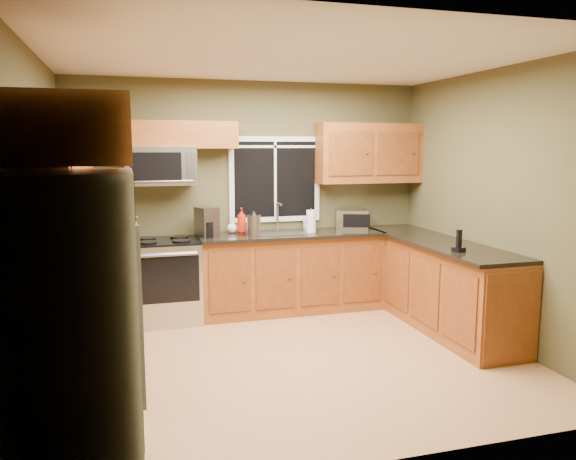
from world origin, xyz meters
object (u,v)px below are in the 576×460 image
refrigerator (76,323)px  coffee_maker (207,223)px  paper_towel_roll (311,221)px  soap_bottle_a (242,221)px  toaster_oven (352,219)px  cordless_phone (459,245)px  range (165,280)px  microwave (161,166)px  soap_bottle_b (309,221)px  soap_bottle_c (232,226)px  kettle (254,224)px

refrigerator → coffee_maker: refrigerator is taller
paper_towel_roll → soap_bottle_a: soap_bottle_a is taller
refrigerator → paper_towel_roll: 3.65m
coffee_maker → soap_bottle_a: coffee_maker is taller
toaster_oven → cordless_phone: 1.73m
range → microwave: (-0.00, 0.14, 1.26)m
paper_towel_roll → soap_bottle_b: paper_towel_roll is taller
refrigerator → soap_bottle_b: (2.44, 3.00, 0.15)m
coffee_maker → soap_bottle_b: bearing=9.9°
toaster_oven → coffee_maker: (-1.79, -0.10, 0.04)m
range → cordless_phone: 3.15m
soap_bottle_c → refrigerator: bearing=-116.6°
paper_towel_roll → refrigerator: bearing=-130.9°
range → microwave: 1.27m
soap_bottle_b → soap_bottle_c: bearing=-178.5°
toaster_oven → kettle: 1.28m
soap_bottle_a → soap_bottle_c: bearing=146.8°
paper_towel_roll → soap_bottle_c: 0.93m
microwave → soap_bottle_a: bearing=0.2°
coffee_maker → soap_bottle_c: size_ratio=2.09×
soap_bottle_b → cordless_phone: bearing=-62.9°
paper_towel_roll → cordless_phone: (0.98, -1.56, -0.07)m
range → kettle: bearing=-4.0°
microwave → soap_bottle_c: bearing=4.9°
microwave → soap_bottle_b: (1.75, 0.09, -0.68)m
refrigerator → microwave: 3.10m
range → toaster_oven: size_ratio=2.05×
microwave → paper_towel_roll: 1.83m
kettle → soap_bottle_c: kettle is taller
refrigerator → kettle: size_ratio=6.32×
soap_bottle_a → soap_bottle_b: soap_bottle_a is taller
coffee_maker → paper_towel_roll: size_ratio=1.14×
kettle → soap_bottle_c: size_ratio=1.80×
microwave → soap_bottle_b: 1.88m
coffee_maker → soap_bottle_b: size_ratio=1.55×
toaster_oven → cordless_phone: bearing=-76.3°
refrigerator → cordless_phone: refrigerator is taller
kettle → soap_bottle_b: 0.81m
kettle → microwave: bearing=168.4°
toaster_oven → soap_bottle_a: 1.37m
paper_towel_roll → soap_bottle_a: (-0.80, 0.15, 0.02)m
refrigerator → kettle: bearing=58.0°
microwave → cordless_phone: bearing=-32.6°
range → coffee_maker: coffee_maker is taller
range → soap_bottle_b: size_ratio=4.40×
range → kettle: 1.17m
coffee_maker → paper_towel_roll: (1.22, -0.02, -0.02)m
microwave → paper_towel_roll: (1.70, -0.15, -0.66)m
range → soap_bottle_b: soap_bottle_b is taller
microwave → cordless_phone: (2.68, -1.71, -0.73)m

